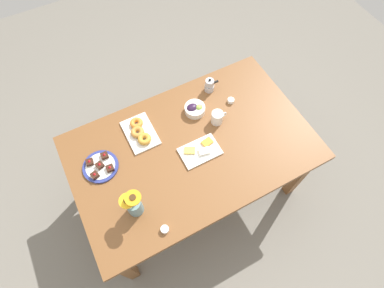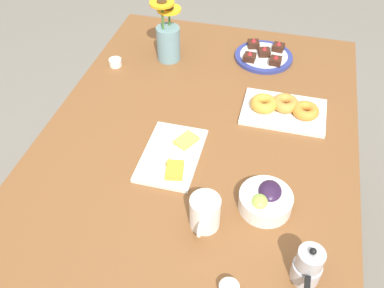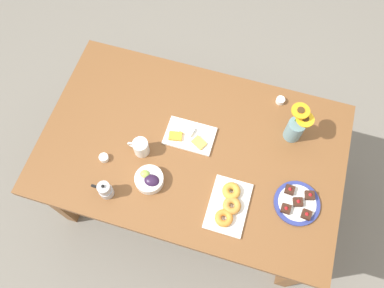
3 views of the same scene
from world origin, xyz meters
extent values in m
plane|color=slate|center=(0.00, 0.00, 0.00)|extent=(6.00, 6.00, 0.00)
cube|color=brown|center=(0.00, 0.00, 0.72)|extent=(1.60, 1.00, 0.04)
cube|color=brown|center=(-0.72, -0.42, 0.35)|extent=(0.07, 0.07, 0.70)
cube|color=brown|center=(0.72, -0.42, 0.35)|extent=(0.07, 0.07, 0.70)
cube|color=brown|center=(-0.72, 0.42, 0.35)|extent=(0.07, 0.07, 0.70)
cube|color=brown|center=(0.72, 0.42, 0.35)|extent=(0.07, 0.07, 0.70)
cylinder|color=white|center=(0.24, 0.10, 0.79)|extent=(0.08, 0.08, 0.10)
cylinder|color=brown|center=(0.24, 0.10, 0.83)|extent=(0.07, 0.07, 0.00)
torus|color=white|center=(0.30, 0.10, 0.79)|extent=(0.05, 0.01, 0.05)
cylinder|color=white|center=(0.15, 0.24, 0.77)|extent=(0.14, 0.14, 0.05)
ellipsoid|color=#2D1938|center=(0.13, 0.25, 0.79)|extent=(0.08, 0.07, 0.04)
ellipsoid|color=#9EC14C|center=(0.18, 0.23, 0.79)|extent=(0.05, 0.04, 0.04)
cube|color=white|center=(0.03, -0.06, 0.75)|extent=(0.26, 0.17, 0.01)
cube|color=#EFB74C|center=(-0.03, -0.03, 0.76)|extent=(0.09, 0.08, 0.01)
cube|color=white|center=(0.05, -0.08, 0.76)|extent=(0.08, 0.06, 0.02)
cube|color=orange|center=(0.10, -0.03, 0.76)|extent=(0.08, 0.06, 0.01)
cube|color=white|center=(-0.26, 0.25, 0.75)|extent=(0.19, 0.28, 0.01)
torus|color=gold|center=(-0.26, 0.18, 0.77)|extent=(0.12, 0.12, 0.04)
torus|color=#CB8537|center=(-0.28, 0.25, 0.77)|extent=(0.11, 0.11, 0.03)
torus|color=orange|center=(-0.26, 0.32, 0.77)|extent=(0.09, 0.09, 0.03)
cylinder|color=white|center=(-0.39, -0.41, 0.75)|extent=(0.05, 0.05, 0.03)
cylinder|color=#C68923|center=(-0.39, -0.41, 0.76)|extent=(0.04, 0.04, 0.01)
cylinder|color=white|center=(0.42, 0.20, 0.75)|extent=(0.05, 0.05, 0.03)
cylinder|color=maroon|center=(0.42, 0.20, 0.76)|extent=(0.04, 0.04, 0.01)
cylinder|color=navy|center=(-0.58, 0.14, 0.75)|extent=(0.23, 0.23, 0.01)
cylinder|color=white|center=(-0.58, 0.14, 0.75)|extent=(0.19, 0.19, 0.01)
cube|color=#381E14|center=(-0.63, 0.19, 0.77)|extent=(0.05, 0.05, 0.02)
cone|color=red|center=(-0.63, 0.19, 0.79)|extent=(0.02, 0.02, 0.01)
cube|color=#381E14|center=(-0.53, 0.19, 0.77)|extent=(0.05, 0.05, 0.02)
cone|color=red|center=(-0.53, 0.19, 0.79)|extent=(0.02, 0.02, 0.01)
cube|color=#381E14|center=(-0.63, 0.09, 0.77)|extent=(0.05, 0.05, 0.02)
cone|color=red|center=(-0.63, 0.09, 0.79)|extent=(0.02, 0.02, 0.01)
cube|color=#381E14|center=(-0.53, 0.09, 0.77)|extent=(0.05, 0.05, 0.02)
cone|color=red|center=(-0.53, 0.09, 0.79)|extent=(0.02, 0.02, 0.01)
cube|color=#381E14|center=(-0.58, 0.14, 0.77)|extent=(0.05, 0.05, 0.02)
cone|color=red|center=(-0.58, 0.14, 0.79)|extent=(0.02, 0.02, 0.01)
cylinder|color=#6B939E|center=(-0.49, -0.22, 0.81)|extent=(0.09, 0.09, 0.13)
cylinder|color=#3D702D|center=(-0.47, -0.23, 0.92)|extent=(0.01, 0.01, 0.10)
cylinder|color=orange|center=(-0.47, -0.23, 0.98)|extent=(0.09, 0.09, 0.01)
cylinder|color=#472D14|center=(-0.47, -0.23, 0.98)|extent=(0.04, 0.04, 0.01)
cylinder|color=#3D702D|center=(-0.51, -0.22, 0.90)|extent=(0.01, 0.01, 0.06)
cylinder|color=yellow|center=(-0.51, -0.22, 0.94)|extent=(0.09, 0.09, 0.01)
cylinder|color=#472D14|center=(-0.51, -0.22, 0.94)|extent=(0.04, 0.04, 0.01)
cylinder|color=#B7B7BC|center=(0.33, 0.36, 0.77)|extent=(0.07, 0.07, 0.05)
cylinder|color=#B7B7BC|center=(0.33, 0.36, 0.79)|extent=(0.05, 0.05, 0.01)
cylinder|color=#B7B7BC|center=(0.33, 0.36, 0.82)|extent=(0.06, 0.06, 0.04)
sphere|color=black|center=(0.33, 0.36, 0.85)|extent=(0.02, 0.02, 0.02)
cube|color=black|center=(0.39, 0.36, 0.80)|extent=(0.04, 0.01, 0.01)
camera|label=1|loc=(-0.43, -0.81, 2.50)|focal=28.00mm
camera|label=2|loc=(0.90, 0.23, 1.68)|focal=40.00mm
camera|label=3|loc=(-0.23, 0.76, 2.55)|focal=35.00mm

